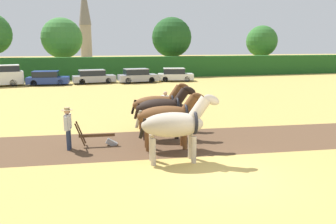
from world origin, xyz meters
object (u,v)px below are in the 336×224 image
church_spire (85,19)px  tree_center_left (62,38)px  parked_car_left (48,78)px  tree_center (172,37)px  parked_car_center_right (175,75)px  farmer_beside_team (165,104)px  parked_car_center_left (93,77)px  draft_horse_lead_left (176,124)px  draft_horse_trail_right (158,104)px  parked_car_center (137,76)px  draft_horse_trail_left (163,108)px  plow (100,138)px  tree_center_right (262,41)px  farmer_at_plow (68,125)px  draft_horse_lead_right (168,116)px

church_spire → tree_center_left: bearing=-95.8°
church_spire → parked_car_left: bearing=-96.2°
tree_center → parked_car_center_right: bearing=-103.3°
farmer_beside_team → parked_car_center_right: size_ratio=0.38×
church_spire → parked_car_center_left: (-0.73, -49.10, -9.55)m
draft_horse_lead_left → draft_horse_trail_right: 4.60m
parked_car_center_right → parked_car_center: bearing=-162.9°
tree_center → parked_car_center: bearing=-126.5°
farmer_beside_team → church_spire: bearing=42.0°
draft_horse_lead_left → parked_car_left: 25.84m
draft_horse_trail_left → plow: bearing=-164.1°
tree_center → draft_horse_trail_left: tree_center is taller
tree_center_left → tree_center_right: 28.56m
tree_center_right → farmer_beside_team: 35.79m
draft_horse_trail_left → farmer_beside_team: 3.35m
tree_center_left → farmer_at_plow: tree_center_left is taller
parked_car_left → parked_car_center_left: same height
parked_car_center_left → tree_center_left: bearing=103.8°
tree_center_right → farmer_at_plow: bearing=-130.8°
farmer_beside_team → parked_car_center_left: farmer_beside_team is taller
tree_center_left → parked_car_center_right: size_ratio=1.77×
tree_center_right → draft_horse_trail_left: tree_center_right is taller
parked_car_center_left → parked_car_center: bearing=-13.7°
parked_car_center → parked_car_center_right: parked_car_center is taller
draft_horse_lead_left → parked_car_left: (-6.25, 25.07, -0.65)m
parked_car_center_left → farmer_at_plow: bearing=-101.3°
tree_center → farmer_at_plow: (-13.09, -31.06, -4.06)m
tree_center_right → church_spire: (-24.47, 40.60, 5.66)m
church_spire → plow: (-1.56, -72.02, -9.93)m
tree_center_left → draft_horse_trail_right: tree_center_left is taller
tree_center → draft_horse_lead_left: tree_center is taller
tree_center_right → draft_horse_lead_left: tree_center_right is taller
draft_horse_lead_right → draft_horse_trail_left: bearing=90.0°
draft_horse_trail_left → draft_horse_trail_right: (0.17, 1.52, -0.09)m
tree_center → parked_car_center: size_ratio=1.79×
draft_horse_trail_left → parked_car_center_left: (-1.93, 22.44, -0.63)m
tree_center_left → tree_center_right: size_ratio=1.09×
parked_car_center_right → draft_horse_lead_right: bearing=-95.6°
parked_car_left → parked_car_center_left: (4.63, 0.42, 0.00)m
church_spire → tree_center: bearing=-75.9°
tree_center_right → tree_center: bearing=-177.9°
draft_horse_lead_left → draft_horse_trail_left: bearing=90.2°
parked_car_left → parked_car_center_right: 13.73m
draft_horse_lead_right → parked_car_center_left: (-1.77, 23.96, -0.61)m
parked_car_left → parked_car_center: bearing=3.8°
parked_car_center_left → church_spire: bearing=83.0°
draft_horse_trail_right → farmer_at_plow: draft_horse_trail_right is taller
tree_center_right → farmer_at_plow: (-27.25, -31.57, -3.60)m
tree_center → parked_car_center_right: tree_center is taller
draft_horse_trail_left → farmer_at_plow: size_ratio=1.65×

